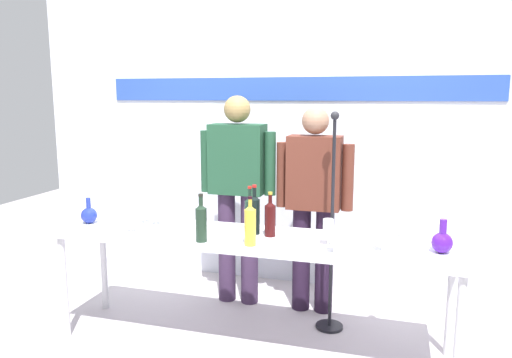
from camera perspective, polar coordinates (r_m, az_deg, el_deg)
The scene contains 21 objects.
ground_plane at distance 3.52m, azimuth -0.73°, elevation -18.81°, with size 10.00×10.00×0.00m, color #B2A8AD.
back_wall at distance 4.33m, azimuth 4.21°, elevation 7.31°, with size 4.86×0.11×3.00m.
display_table at distance 3.24m, azimuth -0.75°, elevation -7.69°, with size 2.68×0.58×0.77m.
decanter_blue_left at distance 3.72m, azimuth -18.92°, elevation -3.98°, with size 0.11×0.11×0.19m.
decanter_blue_right at distance 3.07m, azimuth 20.92°, elevation -6.84°, with size 0.12×0.12×0.20m.
presenter_left at distance 3.90m, azimuth -2.15°, elevation -0.78°, with size 0.62×0.22×1.68m.
presenter_right at distance 3.77m, azimuth 6.79°, elevation -2.18°, with size 0.59×0.22×1.60m.
wine_bottle_0 at distance 3.24m, azimuth -0.19°, elevation -4.04°, with size 0.07×0.07×0.33m.
wine_bottle_1 at distance 2.99m, azimuth -0.69°, elevation -5.32°, with size 0.07×0.07×0.31m.
wine_bottle_2 at distance 3.09m, azimuth -6.42°, elevation -4.95°, with size 0.07×0.07×0.31m.
wine_bottle_3 at distance 3.33m, azimuth -0.74°, elevation -3.93°, with size 0.07×0.07×0.31m.
wine_bottle_4 at distance 3.19m, azimuth 1.66°, elevation -4.54°, with size 0.07×0.07×0.29m.
wine_glass_left_0 at distance 3.59m, azimuth -12.87°, elevation -3.40°, with size 0.07×0.07×0.15m.
wine_glass_left_1 at distance 3.60m, azimuth -14.52°, elevation -3.44°, with size 0.06×0.06×0.16m.
wine_glass_left_2 at distance 3.53m, azimuth -11.69°, elevation -3.63°, with size 0.07×0.07×0.15m.
wine_glass_left_3 at distance 3.37m, azimuth -14.48°, elevation -4.40°, with size 0.06×0.06×0.14m.
wine_glass_right_0 at distance 2.98m, azimuth 14.58°, elevation -6.25°, with size 0.07×0.07×0.15m.
wine_glass_right_1 at distance 2.88m, azimuth 9.18°, elevation -6.50°, with size 0.06×0.06×0.16m.
wine_glass_right_2 at distance 3.02m, azimuth 8.45°, elevation -5.53°, with size 0.07×0.07×0.17m.
wine_glass_right_3 at distance 3.29m, azimuth 17.10°, elevation -4.84°, with size 0.06×0.06×0.15m.
microphone_stand at distance 3.58m, azimuth 8.76°, elevation -9.13°, with size 0.20×0.20×1.58m.
Camera 1 is at (0.91, -2.96, 1.68)m, focal length 34.25 mm.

